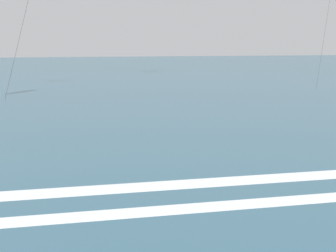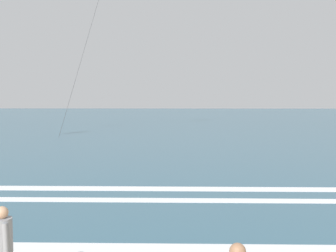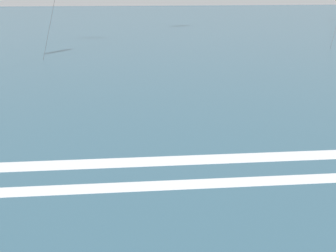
% 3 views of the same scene
% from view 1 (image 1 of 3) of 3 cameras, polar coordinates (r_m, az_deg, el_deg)
% --- Properties ---
extents(ocean_surface, '(140.00, 90.00, 0.01)m').
position_cam_1_polar(ocean_surface, '(49.12, -7.82, 7.42)').
color(ocean_surface, '#386075').
rests_on(ocean_surface, ground).
extents(wave_foam_mid_break, '(43.43, 0.55, 0.01)m').
position_cam_1_polar(wave_foam_mid_break, '(9.48, 1.39, -11.53)').
color(wave_foam_mid_break, white).
rests_on(wave_foam_mid_break, ocean_surface).
extents(wave_foam_outer_break, '(53.58, 0.69, 0.01)m').
position_cam_1_polar(wave_foam_outer_break, '(10.86, -2.45, -8.42)').
color(wave_foam_outer_break, white).
rests_on(wave_foam_outer_break, ocean_surface).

